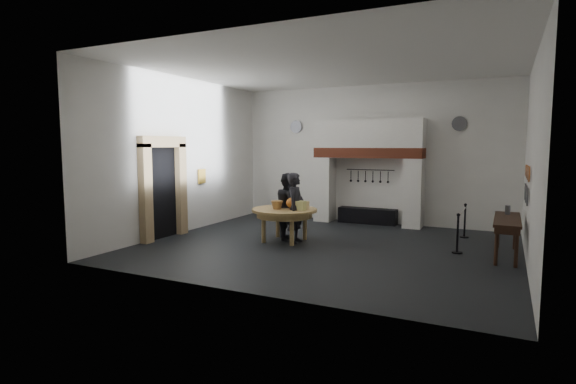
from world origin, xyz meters
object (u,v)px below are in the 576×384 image
at_px(barrier_post_near, 458,234).
at_px(visitor_near, 296,208).
at_px(iron_range, 367,216).
at_px(visitor_far, 289,206).
at_px(work_table, 285,210).
at_px(barrier_post_far, 465,222).
at_px(side_table, 507,219).

bearing_deg(barrier_post_near, visitor_near, -171.10).
bearing_deg(iron_range, visitor_far, -111.73).
xyz_separation_m(work_table, barrier_post_far, (4.29, 2.59, -0.39)).
bearing_deg(work_table, visitor_near, -4.24).
relative_size(work_table, visitor_near, 0.94).
height_order(visitor_near, side_table, visitor_near).
xyz_separation_m(barrier_post_near, barrier_post_far, (0.00, 2.00, 0.00)).
xyz_separation_m(visitor_near, barrier_post_near, (3.95, 0.62, -0.47)).
xyz_separation_m(work_table, visitor_near, (0.34, -0.03, 0.08)).
relative_size(iron_range, visitor_near, 1.03).
height_order(iron_range, visitor_far, visitor_far).
height_order(iron_range, side_table, side_table).
distance_m(visitor_near, visitor_far, 0.57).
relative_size(visitor_near, barrier_post_near, 2.05).
relative_size(barrier_post_near, barrier_post_far, 1.00).
distance_m(work_table, visitor_near, 0.35).
bearing_deg(barrier_post_far, visitor_far, -153.00).
relative_size(iron_range, barrier_post_far, 2.11).
bearing_deg(side_table, visitor_near, -171.51).
height_order(visitor_near, barrier_post_far, visitor_near).
bearing_deg(barrier_post_far, side_table, -60.88).
bearing_deg(barrier_post_near, side_table, 6.92).
bearing_deg(work_table, barrier_post_near, 7.88).
relative_size(side_table, barrier_post_far, 2.44).
bearing_deg(iron_range, barrier_post_far, -18.75).
height_order(work_table, visitor_near, visitor_near).
distance_m(iron_range, visitor_far, 3.57).
xyz_separation_m(visitor_far, barrier_post_near, (4.35, 0.22, -0.45)).
relative_size(visitor_near, visitor_far, 1.02).
height_order(iron_range, work_table, work_table).
height_order(work_table, barrier_post_near, barrier_post_near).
relative_size(iron_range, work_table, 1.09).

